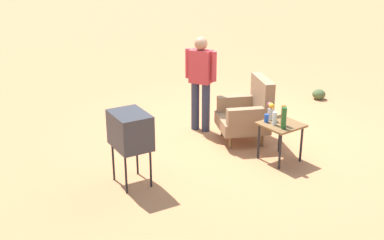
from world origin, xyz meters
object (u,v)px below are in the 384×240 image
Objects in this scene: armchair at (249,112)px; tv_on_stand at (130,131)px; side_table at (281,129)px; person_standing at (201,78)px; flower_vase at (271,110)px; bottle_wine_green at (284,118)px; soda_can_blue at (266,118)px; bottle_tall_amber at (283,116)px; bottle_short_clear at (275,118)px.

armchair is 2.32m from tv_on_stand.
side_table is 1.75m from person_standing.
bottle_wine_green is at bearing -15.77° from flower_vase.
armchair is 1.80× the size of side_table.
armchair is 1.01m from person_standing.
flower_vase is at bearing 164.23° from bottle_wine_green.
soda_can_blue is 0.28m from bottle_tall_amber.
bottle_short_clear reaches higher than side_table.
side_table is 0.36× the size of person_standing.
side_table is 0.31m from bottle_wine_green.
bottle_wine_green is at bearing -0.06° from bottle_short_clear.
soda_can_blue is 0.35m from bottle_wine_green.
tv_on_stand is 3.43× the size of bottle_tall_amber.
tv_on_stand reaches higher than soda_can_blue.
tv_on_stand is at bearing -111.28° from bottle_wine_green.
side_table is at bearing 157.34° from bottle_tall_amber.
bottle_wine_green is (1.01, -0.24, 0.25)m from armchair.
bottle_wine_green reaches higher than flower_vase.
bottle_wine_green is 0.39m from flower_vase.
bottle_tall_amber is at bearing 72.00° from tv_on_stand.
person_standing reaches higher than bottle_wine_green.
soda_can_blue is at bearing -144.12° from side_table.
bottle_tall_amber is (0.90, -0.14, 0.24)m from armchair.
bottle_short_clear is at bearing -102.69° from side_table.
person_standing is 1.68m from bottle_short_clear.
flower_vase is at bearing 177.48° from bottle_tall_amber.
soda_can_blue is at bearing -72.18° from flower_vase.
bottle_short_clear is at bearing 73.31° from tv_on_stand.
soda_can_blue is at bearing -175.00° from bottle_short_clear.
person_standing is 1.85m from bottle_wine_green.
side_table is at bearing 143.28° from bottle_wine_green.
flower_vase is at bearing -177.11° from side_table.
armchair is 3.53× the size of bottle_tall_amber.
side_table is at bearing 35.88° from soda_can_blue.
soda_can_blue is (0.46, 2.05, -0.13)m from tv_on_stand.
armchair is 0.88m from bottle_short_clear.
tv_on_stand is at bearing -108.00° from bottle_tall_amber.
armchair reaches higher than soda_can_blue.
bottle_wine_green is 1.21× the size of flower_vase.
armchair reaches higher than bottle_tall_amber.
soda_can_blue is 0.41× the size of bottle_tall_amber.
soda_can_blue is 0.38× the size of bottle_wine_green.
person_standing is 1.53m from soda_can_blue.
bottle_wine_green is at bearing 2.26° from soda_can_blue.
tv_on_stand is 8.44× the size of soda_can_blue.
person_standing reaches higher than armchair.
person_standing is at bearing -176.36° from bottle_wine_green.
tv_on_stand is 2.21m from person_standing.
bottle_short_clear is at bearing -28.83° from flower_vase.
bottle_wine_green is 0.19m from bottle_short_clear.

